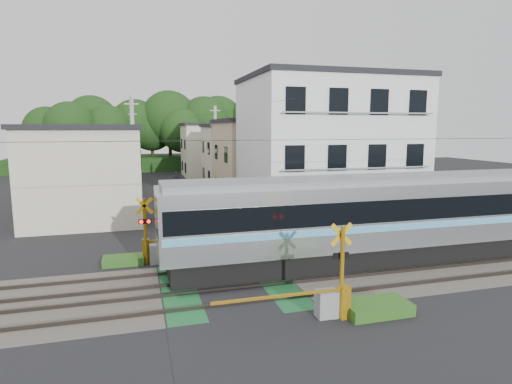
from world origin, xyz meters
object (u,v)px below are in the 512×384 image
object	(u,v)px
commuter_train	(371,217)
crossing_signal_near	(330,296)
apartment_block	(327,151)
pedestrian	(175,180)
crossing_signal_far	(155,248)

from	to	relation	value
commuter_train	crossing_signal_near	distance (m)	6.64
crossing_signal_near	apartment_block	xyz separation A→B (m)	(5.91, 13.15, 3.94)
crossing_signal_near	apartment_block	bearing A→B (deg)	65.78
crossing_signal_near	pedestrian	xyz separation A→B (m)	(-2.01, 32.25, 0.11)
apartment_block	commuter_train	bearing A→B (deg)	-100.88
crossing_signal_near	pedestrian	distance (m)	32.31
crossing_signal_near	apartment_block	distance (m)	14.95
commuter_train	pedestrian	bearing A→B (deg)	103.00
crossing_signal_far	apartment_block	xyz separation A→B (m)	(11.09, 5.84, 3.94)
crossing_signal_near	crossing_signal_far	xyz separation A→B (m)	(-5.17, 7.31, 0.00)
apartment_block	pedestrian	xyz separation A→B (m)	(-7.92, 19.10, -3.84)
commuter_train	crossing_signal_near	xyz separation A→B (m)	(-4.32, -4.85, -1.38)
crossing_signal_far	apartment_block	world-z (taller)	apartment_block
crossing_signal_near	apartment_block	world-z (taller)	apartment_block
commuter_train	crossing_signal_near	size ratio (longest dim) A/B	4.02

